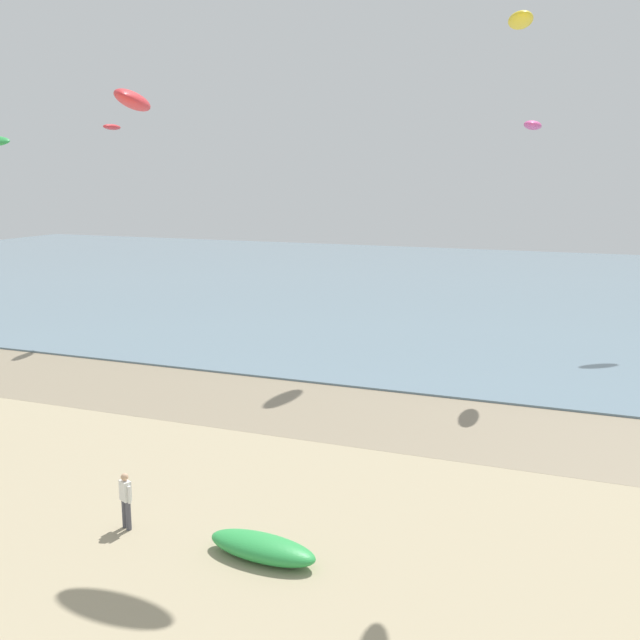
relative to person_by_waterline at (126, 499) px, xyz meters
The scene contains 8 objects.
wet_sand_strip 12.79m from the person_by_waterline, 77.87° to the left, with size 120.00×7.58×0.01m, color gray.
sea 51.34m from the person_by_waterline, 87.01° to the left, with size 160.00×70.00×0.10m, color slate.
person_by_waterline is the anchor object (origin of this frame).
grounded_kite 4.49m from the person_by_waterline, ahead, with size 3.21×1.16×0.64m, color green.
kite_aloft_2 25.44m from the person_by_waterline, 67.55° to the left, with size 2.59×0.83×0.41m, color #E54C99.
kite_aloft_4 12.52m from the person_by_waterline, 116.44° to the left, with size 3.35×1.07×0.54m, color red.
kite_aloft_7 30.90m from the person_by_waterline, 126.53° to the left, with size 2.10×0.67×0.34m, color red.
kite_aloft_9 17.52m from the person_by_waterline, 29.08° to the left, with size 2.05×0.66×0.33m, color yellow.
Camera 1 is at (10.01, -6.30, 10.17)m, focal length 41.74 mm.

